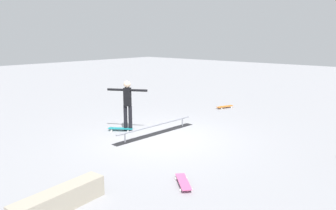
{
  "coord_description": "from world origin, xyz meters",
  "views": [
    {
      "loc": [
        6.97,
        6.39,
        3.0
      ],
      "look_at": [
        -0.25,
        0.1,
        1.0
      ],
      "focal_mm": 34.73,
      "sensor_mm": 36.0,
      "label": 1
    }
  ],
  "objects_px": {
    "skate_ledge": "(60,200)",
    "skater_main": "(128,102)",
    "skateboard_main": "(121,129)",
    "grind_rail": "(156,130)",
    "loose_skateboard_pink": "(183,182)",
    "loose_skateboard_orange": "(225,107)"
  },
  "relations": [
    {
      "from": "skate_ledge",
      "to": "loose_skateboard_orange",
      "type": "relative_size",
      "value": 2.13
    },
    {
      "from": "grind_rail",
      "to": "skate_ledge",
      "type": "bearing_deg",
      "value": 26.33
    },
    {
      "from": "skateboard_main",
      "to": "loose_skateboard_orange",
      "type": "relative_size",
      "value": 0.94
    },
    {
      "from": "skateboard_main",
      "to": "loose_skateboard_orange",
      "type": "height_order",
      "value": "same"
    },
    {
      "from": "skate_ledge",
      "to": "loose_skateboard_pink",
      "type": "height_order",
      "value": "skate_ledge"
    },
    {
      "from": "skate_ledge",
      "to": "skater_main",
      "type": "height_order",
      "value": "skater_main"
    },
    {
      "from": "grind_rail",
      "to": "skater_main",
      "type": "distance_m",
      "value": 1.3
    },
    {
      "from": "skater_main",
      "to": "skateboard_main",
      "type": "height_order",
      "value": "skater_main"
    },
    {
      "from": "grind_rail",
      "to": "skateboard_main",
      "type": "height_order",
      "value": "grind_rail"
    },
    {
      "from": "skate_ledge",
      "to": "loose_skateboard_orange",
      "type": "distance_m",
      "value": 9.52
    },
    {
      "from": "skater_main",
      "to": "loose_skateboard_pink",
      "type": "relative_size",
      "value": 2.22
    },
    {
      "from": "skateboard_main",
      "to": "loose_skateboard_orange",
      "type": "xyz_separation_m",
      "value": [
        -5.25,
        0.75,
        0.0
      ]
    },
    {
      "from": "loose_skateboard_orange",
      "to": "loose_skateboard_pink",
      "type": "xyz_separation_m",
      "value": [
        7.04,
        3.29,
        0.0
      ]
    },
    {
      "from": "skateboard_main",
      "to": "loose_skateboard_orange",
      "type": "distance_m",
      "value": 5.31
    },
    {
      "from": "grind_rail",
      "to": "loose_skateboard_orange",
      "type": "height_order",
      "value": "grind_rail"
    },
    {
      "from": "skate_ledge",
      "to": "skater_main",
      "type": "relative_size",
      "value": 1.06
    },
    {
      "from": "grind_rail",
      "to": "loose_skateboard_pink",
      "type": "relative_size",
      "value": 4.44
    },
    {
      "from": "skate_ledge",
      "to": "skateboard_main",
      "type": "relative_size",
      "value": 2.26
    },
    {
      "from": "skate_ledge",
      "to": "loose_skateboard_orange",
      "type": "bearing_deg",
      "value": -166.24
    },
    {
      "from": "skate_ledge",
      "to": "skateboard_main",
      "type": "height_order",
      "value": "skate_ledge"
    },
    {
      "from": "loose_skateboard_orange",
      "to": "skate_ledge",
      "type": "bearing_deg",
      "value": -147.2
    },
    {
      "from": "skateboard_main",
      "to": "loose_skateboard_pink",
      "type": "xyz_separation_m",
      "value": [
        1.78,
        4.04,
        0.0
      ]
    }
  ]
}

